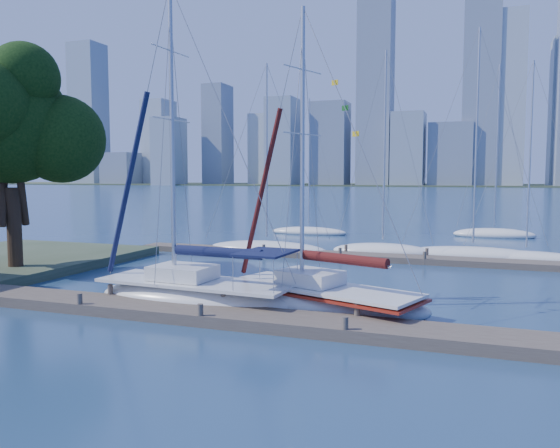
% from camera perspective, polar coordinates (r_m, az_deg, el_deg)
% --- Properties ---
extents(ground, '(700.00, 700.00, 0.00)m').
position_cam_1_polar(ground, '(19.80, -7.06, -9.98)').
color(ground, navy).
rests_on(ground, ground).
extents(near_dock, '(26.00, 2.00, 0.40)m').
position_cam_1_polar(near_dock, '(19.75, -7.07, -9.42)').
color(near_dock, '#493E36').
rests_on(near_dock, ground).
extents(far_dock, '(30.00, 1.80, 0.36)m').
position_cam_1_polar(far_dock, '(34.08, 8.24, -3.39)').
color(far_dock, '#493E36').
rests_on(far_dock, ground).
extents(far_shore, '(800.00, 100.00, 1.50)m').
position_cam_1_polar(far_shore, '(337.21, 18.26, 3.82)').
color(far_shore, '#38472D').
rests_on(far_shore, ground).
extents(tree, '(8.52, 7.79, 11.61)m').
position_cam_1_polar(tree, '(31.07, -26.37, 9.59)').
color(tree, black).
rests_on(tree, ground).
extents(sailboat_navy, '(8.69, 3.35, 13.10)m').
position_cam_1_polar(sailboat_navy, '(21.88, -8.80, -5.87)').
color(sailboat_navy, silver).
rests_on(sailboat_navy, ground).
extents(sailboat_maroon, '(8.53, 5.19, 12.01)m').
position_cam_1_polar(sailboat_maroon, '(20.87, 4.37, -6.55)').
color(sailboat_maroon, silver).
rests_on(sailboat_maroon, ground).
extents(bg_boat_1, '(8.74, 3.98, 12.88)m').
position_cam_1_polar(bg_boat_1, '(36.79, -1.38, -2.59)').
color(bg_boat_1, silver).
rests_on(bg_boat_1, ground).
extents(bg_boat_2, '(7.02, 3.94, 13.46)m').
position_cam_1_polar(bg_boat_2, '(36.27, 10.70, -2.76)').
color(bg_boat_2, silver).
rests_on(bg_boat_2, ground).
extents(bg_boat_3, '(8.85, 3.32, 14.44)m').
position_cam_1_polar(bg_boat_3, '(36.10, 19.50, -3.02)').
color(bg_boat_3, silver).
rests_on(bg_boat_3, ground).
extents(bg_boat_4, '(7.55, 3.30, 12.19)m').
position_cam_1_polar(bg_boat_4, '(36.13, 24.33, -3.23)').
color(bg_boat_4, silver).
rests_on(bg_boat_4, ground).
extents(bg_boat_6, '(7.15, 4.06, 12.23)m').
position_cam_1_polar(bg_boat_6, '(48.75, 3.03, -0.78)').
color(bg_boat_6, silver).
rests_on(bg_boat_6, ground).
extents(bg_boat_7, '(6.96, 4.83, 14.75)m').
position_cam_1_polar(bg_boat_7, '(49.67, 21.47, -0.94)').
color(bg_boat_7, silver).
rests_on(bg_boat_7, ground).
extents(skyline, '(503.59, 51.31, 118.21)m').
position_cam_1_polar(skyline, '(309.12, 22.74, 10.42)').
color(skyline, '#7D8CA2').
rests_on(skyline, ground).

